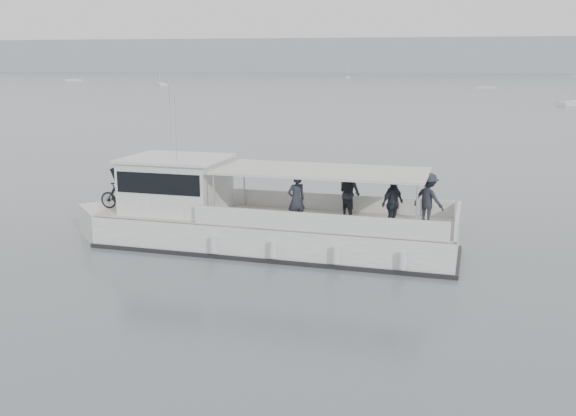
# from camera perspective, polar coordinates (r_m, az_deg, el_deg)

# --- Properties ---
(ground) EXTENTS (1400.00, 1400.00, 0.00)m
(ground) POSITION_cam_1_polar(r_m,az_deg,el_deg) (20.89, 5.20, -6.46)
(ground) COLOR slate
(ground) RESTS_ON ground
(headland) EXTENTS (1400.00, 90.00, 28.00)m
(headland) POSITION_cam_1_polar(r_m,az_deg,el_deg) (579.72, 10.49, 13.15)
(headland) COLOR #939EA8
(headland) RESTS_ON ground
(tour_boat) EXTENTS (15.39, 5.17, 6.40)m
(tour_boat) POSITION_cam_1_polar(r_m,az_deg,el_deg) (24.48, -4.15, -1.02)
(tour_boat) COLOR white
(tour_boat) RESTS_ON ground
(moored_fleet) EXTENTS (462.35, 350.49, 8.95)m
(moored_fleet) POSITION_cam_1_polar(r_m,az_deg,el_deg) (218.87, 3.96, 10.92)
(moored_fleet) COLOR white
(moored_fleet) RESTS_ON ground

